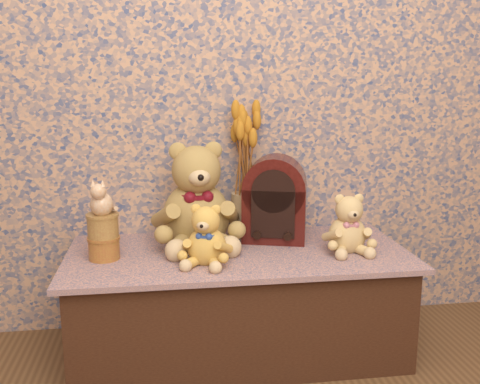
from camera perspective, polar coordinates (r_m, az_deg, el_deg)
The scene contains 10 objects.
display_shelf at distance 2.14m, azimuth -0.20°, elevation -11.50°, with size 1.29×0.61×0.41m, color #36446F.
teddy_large at distance 2.10m, azimuth -4.68°, elevation 0.23°, with size 0.35×0.41×0.44m, color olive, non-canonical shape.
teddy_medium at distance 1.91m, azimuth -3.57°, elevation -4.19°, with size 0.18×0.22×0.23m, color gold, non-canonical shape.
teddy_small at distance 2.07m, azimuth 11.34°, elevation -2.97°, with size 0.19×0.23×0.24m, color tan, non-canonical shape.
cathedral_radio at distance 2.17m, azimuth 3.72°, elevation -0.67°, with size 0.25×0.18×0.34m, color #380D0A, non-canonical shape.
ceramic_vase at distance 2.23m, azimuth 0.48°, elevation -2.41°, with size 0.11×0.11×0.18m, color tan.
dried_stalks at distance 2.18m, azimuth 0.49°, elevation 4.99°, with size 0.21×0.21×0.40m, color #C0761E, non-canonical shape.
biscuit_tin_lower at distance 2.02m, azimuth -14.20°, elevation -5.79°, with size 0.11×0.11×0.08m, color #B19834.
biscuit_tin_upper at distance 2.00m, azimuth -14.32°, elevation -3.52°, with size 0.11×0.11×0.09m, color tan.
cat_figurine at distance 1.97m, azimuth -14.49°, elevation -0.45°, with size 0.10×0.11×0.13m, color silver, non-canonical shape.
Camera 1 is at (-0.28, -0.73, 1.06)m, focal length 40.28 mm.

